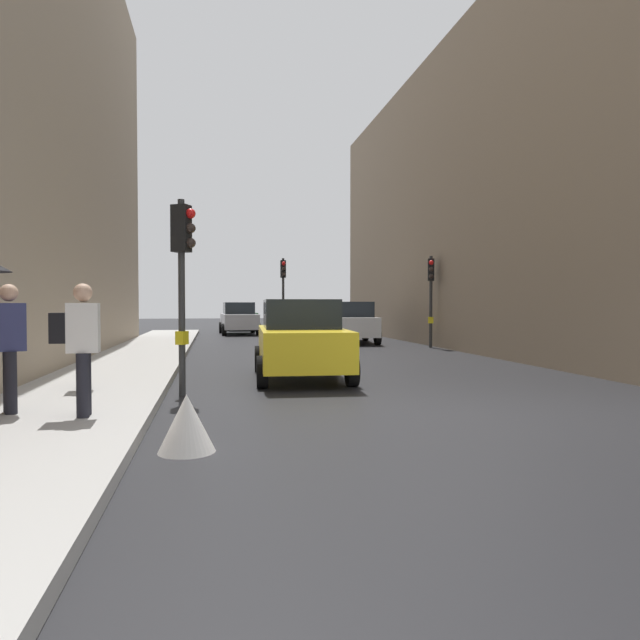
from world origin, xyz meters
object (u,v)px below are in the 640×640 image
object	(u,v)px
traffic_light_mid_street	(431,285)
traffic_light_near_right	(183,261)
pedestrian_with_black_backpack	(80,341)
car_white_compact	(351,322)
car_yellow_taxi	(301,339)
car_silver_hatchback	(239,318)
traffic_light_far_median	(283,283)
car_green_estate	(241,316)
pedestrian_with_grey_backpack	(6,340)
warning_sign_triangle	(187,423)
pedestrian_in_dark_coat	(84,334)

from	to	relation	value
traffic_light_mid_street	traffic_light_near_right	distance (m)	13.28
traffic_light_mid_street	pedestrian_with_black_backpack	world-z (taller)	traffic_light_mid_street
car_white_compact	pedestrian_with_black_backpack	bearing A→B (deg)	-115.54
traffic_light_mid_street	car_yellow_taxi	xyz separation A→B (m)	(-6.21, -7.97, -1.53)
car_silver_hatchback	traffic_light_far_median	bearing A→B (deg)	-65.37
pedestrian_with_black_backpack	car_silver_hatchback	bearing A→B (deg)	82.54
car_green_estate	pedestrian_with_grey_backpack	size ratio (longest dim) A/B	2.40
car_green_estate	traffic_light_mid_street	bearing A→B (deg)	-68.94
pedestrian_with_grey_backpack	warning_sign_triangle	bearing A→B (deg)	-37.76
traffic_light_near_right	car_green_estate	bearing A→B (deg)	85.17
traffic_light_far_median	traffic_light_mid_street	distance (m)	8.45
traffic_light_near_right	car_yellow_taxi	distance (m)	3.58
warning_sign_triangle	pedestrian_with_grey_backpack	bearing A→B (deg)	142.24
pedestrian_with_black_backpack	traffic_light_far_median	bearing A→B (deg)	75.43
car_yellow_taxi	pedestrian_with_grey_backpack	world-z (taller)	pedestrian_with_grey_backpack
car_green_estate	pedestrian_in_dark_coat	distance (m)	26.82
pedestrian_in_dark_coat	pedestrian_with_black_backpack	bearing A→B (deg)	-79.09
warning_sign_triangle	car_white_compact	bearing A→B (deg)	70.63
traffic_light_near_right	car_silver_hatchback	xyz separation A→B (m)	(1.90, 21.24, -1.56)
traffic_light_near_right	warning_sign_triangle	xyz separation A→B (m)	(0.24, -4.01, -2.11)
car_yellow_taxi	car_silver_hatchback	bearing A→B (deg)	91.67
pedestrian_with_grey_backpack	pedestrian_with_black_backpack	bearing A→B (deg)	-21.34
traffic_light_mid_street	pedestrian_in_dark_coat	distance (m)	14.39
car_green_estate	car_silver_hatchback	world-z (taller)	same
traffic_light_far_median	car_white_compact	xyz separation A→B (m)	(2.47, -3.72, -1.80)
car_silver_hatchback	pedestrian_with_black_backpack	xyz separation A→B (m)	(-3.11, -23.73, 0.29)
traffic_light_near_right	pedestrian_with_grey_backpack	size ratio (longest dim) A/B	1.99
pedestrian_with_black_backpack	car_white_compact	bearing A→B (deg)	64.46
pedestrian_with_grey_backpack	warning_sign_triangle	xyz separation A→B (m)	(2.50, -1.93, -0.84)
traffic_light_far_median	warning_sign_triangle	bearing A→B (deg)	-99.75
traffic_light_far_median	pedestrian_with_grey_backpack	bearing A→B (deg)	-107.76
traffic_light_mid_street	car_white_compact	xyz separation A→B (m)	(-2.36, 3.21, -1.53)
car_green_estate	car_yellow_taxi	distance (m)	24.63
car_green_estate	pedestrian_with_grey_backpack	world-z (taller)	pedestrian_with_grey_backpack
car_yellow_taxi	pedestrian_with_grey_backpack	size ratio (longest dim) A/B	2.43
traffic_light_far_median	traffic_light_mid_street	world-z (taller)	traffic_light_far_median
pedestrian_in_dark_coat	car_silver_hatchback	bearing A→B (deg)	80.24
traffic_light_far_median	pedestrian_with_grey_backpack	size ratio (longest dim) A/B	2.20
car_green_estate	traffic_light_far_median	bearing A→B (deg)	-80.69
car_white_compact	warning_sign_triangle	xyz separation A→B (m)	(-6.07, -17.28, -0.55)
pedestrian_with_black_backpack	car_green_estate	bearing A→B (deg)	83.23
car_silver_hatchback	warning_sign_triangle	world-z (taller)	car_silver_hatchback
traffic_light_far_median	traffic_light_mid_street	xyz separation A→B (m)	(4.82, -6.93, -0.27)
pedestrian_with_black_backpack	car_yellow_taxi	bearing A→B (deg)	51.23
pedestrian_with_grey_backpack	warning_sign_triangle	size ratio (longest dim) A/B	2.72
traffic_light_far_median	car_white_compact	bearing A→B (deg)	-56.45
car_white_compact	pedestrian_with_black_backpack	size ratio (longest dim) A/B	2.44
car_yellow_taxi	car_green_estate	bearing A→B (deg)	90.47
traffic_light_far_median	car_white_compact	distance (m)	4.81
traffic_light_far_median	warning_sign_triangle	xyz separation A→B (m)	(-3.61, -20.99, -2.35)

